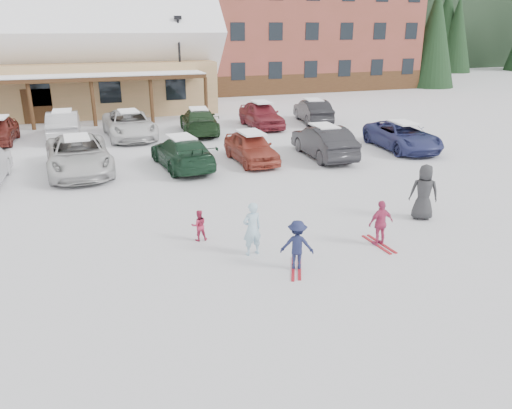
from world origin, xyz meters
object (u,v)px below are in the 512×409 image
object	(u,v)px
lamp_post	(180,60)
child_magenta	(381,223)
parked_car_9	(64,125)
parked_car_6	(402,136)
bystander_dark	(424,192)
parked_car_10	(129,124)
parked_car_11	(199,121)
parked_car_3	(182,152)
parked_car_5	(324,142)
parked_car_2	(79,155)
parked_car_12	(261,115)
adult_skier	(252,229)
parked_car_13	(313,111)
child_navy	(297,245)
parked_car_4	(251,147)
day_lodge	(5,57)
toddler_red	(199,225)

from	to	relation	value
lamp_post	child_magenta	world-z (taller)	lamp_post
lamp_post	parked_car_9	bearing A→B (deg)	-141.65
lamp_post	parked_car_6	distance (m)	17.23
bystander_dark	parked_car_10	xyz separation A→B (m)	(-7.79, 16.01, -0.16)
parked_car_9	parked_car_11	xyz separation A→B (m)	(7.48, -1.11, -0.05)
parked_car_3	lamp_post	bearing A→B (deg)	-107.11
parked_car_3	parked_car_5	xyz separation A→B (m)	(6.77, -0.38, 0.07)
parked_car_5	parked_car_2	bearing A→B (deg)	-2.88
parked_car_2	parked_car_12	size ratio (longest dim) A/B	1.21
adult_skier	parked_car_10	size ratio (longest dim) A/B	0.28
child_magenta	parked_car_13	bearing A→B (deg)	-112.39
lamp_post	parked_car_9	world-z (taller)	lamp_post
lamp_post	parked_car_5	world-z (taller)	lamp_post
lamp_post	bystander_dark	bearing A→B (deg)	-81.75
child_navy	parked_car_3	bearing A→B (deg)	-61.53
child_navy	parked_car_12	world-z (taller)	parked_car_12
parked_car_3	parked_car_12	distance (m)	10.08
parked_car_5	parked_car_6	xyz separation A→B (m)	(4.56, 0.20, -0.08)
lamp_post	child_navy	size ratio (longest dim) A/B	4.94
child_navy	parked_car_12	bearing A→B (deg)	-83.13
child_magenta	parked_car_6	distance (m)	12.51
bystander_dark	parked_car_11	world-z (taller)	bystander_dark
parked_car_9	child_navy	bearing A→B (deg)	108.34
child_navy	parked_car_10	xyz separation A→B (m)	(-2.47, 17.97, 0.09)
child_magenta	lamp_post	bearing A→B (deg)	-90.77
parked_car_2	parked_car_3	distance (m)	4.40
lamp_post	parked_car_3	bearing A→B (deg)	-101.06
lamp_post	child_magenta	xyz separation A→B (m)	(0.93, -24.64, -3.05)
parked_car_5	parked_car_4	bearing A→B (deg)	-2.58
day_lodge	parked_car_4	xyz separation A→B (m)	(11.91, -18.68, -3.25)
lamp_post	parked_car_10	world-z (taller)	lamp_post
bystander_dark	parked_car_12	size ratio (longest dim) A/B	0.40
parked_car_9	parked_car_12	distance (m)	11.57
parked_car_2	parked_car_13	size ratio (longest dim) A/B	1.25
parked_car_12	parked_car_4	bearing A→B (deg)	-112.79
parked_car_5	lamp_post	bearing A→B (deg)	-72.58
toddler_red	parked_car_10	xyz separation A→B (m)	(-0.47, 15.34, 0.29)
parked_car_5	parked_car_13	xyz separation A→B (m)	(3.47, 8.58, -0.03)
parked_car_2	toddler_red	bearing A→B (deg)	-72.65
day_lodge	parked_car_9	xyz separation A→B (m)	(3.63, -10.38, -3.17)
child_navy	child_magenta	xyz separation A→B (m)	(2.87, 0.60, 0.00)
child_magenta	day_lodge	bearing A→B (deg)	-69.49
parked_car_2	parked_car_6	distance (m)	15.70
child_navy	parked_car_5	distance (m)	11.92
parked_car_4	parked_car_11	bearing A→B (deg)	94.50
day_lodge	parked_car_3	distance (m)	20.81
lamp_post	child_magenta	size ratio (longest dim) A/B	4.90
bystander_dark	parked_car_2	bearing A→B (deg)	-11.29
parked_car_10	parked_car_11	size ratio (longest dim) A/B	1.09
day_lodge	parked_car_12	bearing A→B (deg)	-35.69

